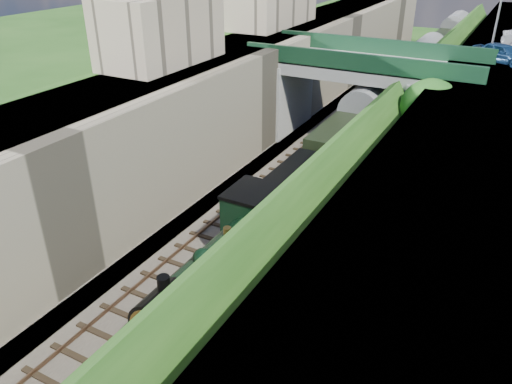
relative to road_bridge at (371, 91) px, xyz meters
The scene contains 18 objects.
ground 24.36m from the road_bridge, 92.25° to the right, with size 160.00×160.00×0.00m, color #1E4714.
trackbed 5.72m from the road_bridge, 103.28° to the right, with size 10.00×90.00×0.20m, color #473F38.
retaining_wall 7.61m from the road_bridge, 148.17° to the right, with size 1.00×90.00×7.00m, color #756B56.
street_plateau_left 10.73m from the road_bridge, 158.09° to the right, with size 6.00×90.00×7.00m, color #262628.
street_plateau_right 9.49m from the road_bridge, 25.06° to the right, with size 8.00×90.00×6.25m, color #262628.
embankment_slope 6.45m from the road_bridge, 51.00° to the right, with size 4.52×90.00×6.36m.
track_left 6.27m from the road_bridge, 126.35° to the right, with size 2.50×90.00×0.20m.
track_right 5.54m from the road_bridge, 86.34° to the right, with size 2.50×90.00×0.20m.
road_bridge is the anchor object (origin of this frame).
building_near 15.27m from the road_bridge, 136.24° to the right, with size 4.00×8.00×4.00m, color gray.
tree 6.56m from the road_bridge, 40.54° to the right, with size 3.60×3.80×6.60m.
lamppost 10.65m from the road_bridge, 40.67° to the left, with size 0.87×0.15×6.00m.
car_blue 8.93m from the road_bridge, 23.40° to the left, with size 1.58×3.94×1.34m, color navy.
locomotive 20.53m from the road_bridge, 89.28° to the right, with size 3.10×10.22×3.83m.
tender 13.28m from the road_bridge, 88.88° to the right, with size 2.70×6.00×3.05m.
coach_front 2.09m from the road_bridge, 60.47° to the right, with size 2.90×18.00×3.70m.
coach_middle 18.46m from the road_bridge, 89.20° to the left, with size 2.90×18.00×3.70m.
coach_rear 37.20m from the road_bridge, 89.61° to the left, with size 2.90×18.00×3.70m.
Camera 1 is at (10.25, -10.66, 14.13)m, focal length 35.00 mm.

